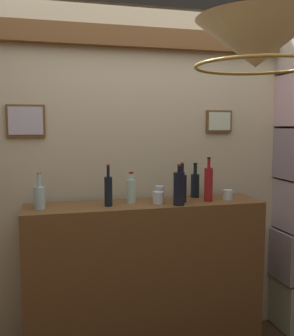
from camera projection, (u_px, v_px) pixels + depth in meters
name	position (u px, v px, depth m)	size (l,w,h in m)	color
panelled_rear_partition	(136.00, 170.00, 2.91)	(3.57, 0.15, 2.52)	beige
bar_shelf_unit	(145.00, 281.00, 2.73)	(1.65, 0.38, 1.12)	brown
liquor_bottle_rye	(195.00, 184.00, 2.87)	(0.06, 0.06, 0.26)	black
liquor_bottle_vodka	(39.00, 196.00, 2.48)	(0.07, 0.07, 0.24)	silver
liquor_bottle_gin	(108.00, 190.00, 2.56)	(0.05, 0.05, 0.28)	black
liquor_bottle_port	(208.00, 184.00, 2.72)	(0.06, 0.06, 0.31)	maroon
liquor_bottle_vermouth	(131.00, 190.00, 2.68)	(0.06, 0.06, 0.22)	silver
liquor_bottle_whiskey	(179.00, 188.00, 2.59)	(0.08, 0.08, 0.28)	black
liquor_bottle_brandy	(182.00, 187.00, 2.69)	(0.07, 0.07, 0.29)	black
glass_tumbler_rocks	(159.00, 193.00, 2.75)	(0.07, 0.07, 0.11)	silver
glass_tumbler_highball	(228.00, 195.00, 2.79)	(0.07, 0.07, 0.07)	silver
glass_tumbler_shot	(158.00, 198.00, 2.65)	(0.08, 0.08, 0.08)	silver
pendant_lamp	(256.00, 45.00, 1.81)	(0.58, 0.58, 0.61)	beige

